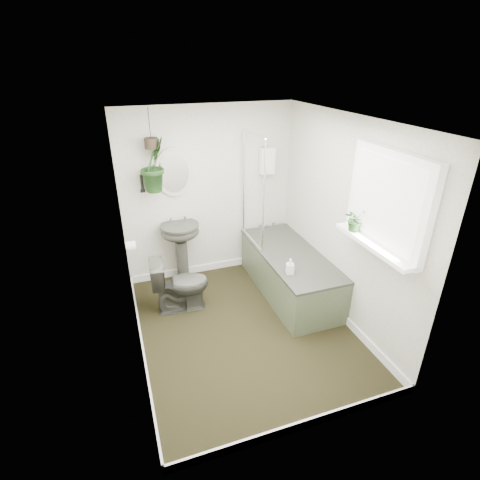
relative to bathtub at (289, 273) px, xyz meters
name	(u,v)px	position (x,y,z in m)	size (l,w,h in m)	color
floor	(244,328)	(-0.80, -0.50, -0.30)	(2.30, 2.80, 0.02)	black
ceiling	(246,118)	(-0.80, -0.50, 2.02)	(2.30, 2.80, 0.02)	white
wall_back	(209,194)	(-0.80, 0.91, 0.86)	(2.30, 0.02, 2.30)	beige
wall_front	(314,320)	(-0.80, -1.91, 0.86)	(2.30, 0.02, 2.30)	beige
wall_left	(127,255)	(-1.96, -0.50, 0.86)	(0.02, 2.80, 2.30)	beige
wall_right	(343,222)	(0.36, -0.50, 0.86)	(0.02, 2.80, 2.30)	beige
skirting	(244,324)	(-0.80, -0.50, -0.24)	(2.30, 2.80, 0.10)	white
bathtub	(289,273)	(0.00, 0.00, 0.00)	(0.72, 1.72, 0.58)	#36362F
bath_screen	(253,191)	(-0.33, 0.49, 0.99)	(0.04, 0.72, 1.40)	silver
shower_box	(267,161)	(0.00, 0.84, 1.26)	(0.20, 0.10, 0.35)	white
oval_mirror	(174,172)	(-1.25, 0.87, 1.21)	(0.46, 0.03, 0.62)	beige
wall_sconce	(142,184)	(-1.65, 0.86, 1.11)	(0.04, 0.04, 0.22)	black
toilet_roll_holder	(131,246)	(-1.90, 0.20, 0.61)	(0.11, 0.11, 0.11)	white
window_recess	(388,201)	(0.29, -1.20, 1.36)	(0.08, 1.00, 0.90)	white
window_sill	(374,245)	(0.22, -1.20, 0.94)	(0.18, 1.00, 0.04)	white
window_blinds	(384,202)	(0.24, -1.20, 1.36)	(0.01, 0.86, 0.76)	white
toilet	(180,284)	(-1.40, 0.11, 0.05)	(0.38, 0.67, 0.68)	#36362F
pedestal_sink	(182,253)	(-1.25, 0.73, 0.14)	(0.50, 0.43, 0.85)	#36362F
sill_plant	(355,219)	(0.20, -0.90, 1.08)	(0.21, 0.18, 0.24)	black
hanging_plant	(154,165)	(-1.50, 0.75, 1.35)	(0.35, 0.28, 0.63)	black
soap_bottle	(290,266)	(-0.23, -0.45, 0.38)	(0.08, 0.09, 0.19)	black
hanging_pot	(151,143)	(-1.50, 0.75, 1.61)	(0.16, 0.16, 0.12)	black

